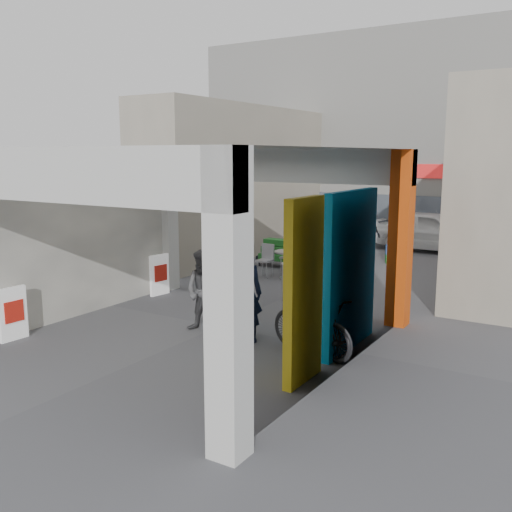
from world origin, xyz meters
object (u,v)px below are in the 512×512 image
Objects in this scene: border_collie at (241,325)px; man_back_turned at (204,291)px; cafe_set at (288,264)px; man_with_dog at (244,294)px; bicycle_rear at (311,325)px; man_elderly at (342,287)px; man_crates at (368,235)px; produce_stand at (278,256)px; white_van at (433,231)px; bicycle_front at (317,324)px.

man_back_turned is (-0.88, 0.05, 0.52)m from border_collie.
man_with_dog is (2.08, -5.52, 0.58)m from cafe_set.
cafe_set is 0.85× the size of bicycle_rear.
man_crates is (-2.27, 7.41, -0.01)m from man_elderly.
produce_stand is at bearing 145.49° from man_elderly.
white_van is at bearing 20.79° from bicycle_rear.
border_collie is at bearing 104.48° from bicycle_rear.
produce_stand is 1.72× the size of border_collie.
man_with_dog reaches higher than white_van.
produce_stand is 0.77× the size of man_crates.
bicycle_rear is 11.89m from white_van.
produce_stand is at bearing 97.56° from man_back_turned.
bicycle_front is 0.44× the size of white_van.
man_crates is 0.89× the size of bicycle_rear.
cafe_set is at bearing 101.16° from border_collie.
bicycle_front is (3.43, -5.27, 0.17)m from cafe_set.
produce_stand is 7.14m from border_collie.
border_collie is 0.45× the size of man_crates.
man_back_turned is 2.36m from bicycle_front.
cafe_set is at bearing 163.38° from white_van.
bicycle_rear is at bearing -11.99° from man_back_turned.
produce_stand is 7.25m from man_with_dog.
border_collie is 1.48m from bicycle_front.
white_van is at bearing 69.43° from cafe_set.
bicycle_rear is at bearing -151.39° from bicycle_front.
border_collie is at bearing 110.97° from man_crates.
man_back_turned is at bearing 105.47° from man_crates.
man_crates is 0.85× the size of bicycle_front.
man_back_turned is 1.00× the size of man_elderly.
man_back_turned is at bearing 177.75° from white_van.
bicycle_front is at bearing -56.90° from cafe_set.
bicycle_front is 11.65m from white_van.
man_back_turned is 0.38× the size of white_van.
bicycle_front is at bearing 15.69° from bicycle_rear.
produce_stand is 0.66× the size of bicycle_front.
border_collie is 0.63m from man_with_dog.
man_elderly reaches higher than bicycle_front.
man_with_dog is 2.12m from man_elderly.
man_crates is 0.38× the size of white_van.
man_elderly is at bearing -154.89° from man_with_dog.
man_with_dog is 1.40m from bicycle_rear.
bicycle_front is (0.21, -1.53, -0.31)m from man_elderly.
man_crates is at bearing 75.53° from cafe_set.
man_crates reaches higher than border_collie.
white_van is (3.32, 5.29, 0.40)m from produce_stand.
man_elderly is 1.58m from bicycle_front.
cafe_set is 4.96m from man_elderly.
cafe_set is 2.12× the size of border_collie.
bicycle_front is at bearing -0.79° from border_collie.
cafe_set is at bearing -101.70° from man_with_dog.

